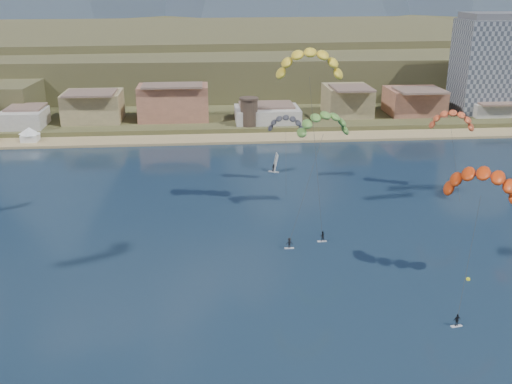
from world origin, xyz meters
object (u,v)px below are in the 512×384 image
kitesurfer_yellow (310,59)px  watchtower (249,111)px  buoy (468,279)px  kitesurfer_green (324,121)px  kitesurfer_orange (483,178)px  apartment_tower (488,64)px  windsurfer (274,166)px

kitesurfer_yellow → watchtower: bearing=95.0°
watchtower → buoy: 101.27m
watchtower → kitesurfer_green: bearing=-82.3°
kitesurfer_yellow → kitesurfer_orange: bearing=-53.5°
apartment_tower → kitesurfer_yellow: 111.35m
windsurfer → buoy: windsurfer is taller
kitesurfer_green → buoy: 39.33m
watchtower → buoy: (26.81, -97.46, -6.26)m
kitesurfer_yellow → kitesurfer_green: bearing=10.7°
watchtower → windsurfer: (3.05, -40.42, -4.91)m
buoy → kitesurfer_green: bearing=120.7°
windsurfer → kitesurfer_orange: bearing=-66.8°
watchtower → kitesurfer_yellow: size_ratio=0.25×
kitesurfer_orange → buoy: kitesurfer_orange is taller
apartment_tower → watchtower: 82.02m
kitesurfer_orange → windsurfer: kitesurfer_orange is taller
watchtower → buoy: watchtower is taller
watchtower → kitesurfer_orange: size_ratio=0.39×
kitesurfer_green → windsurfer: (-6.08, 27.27, -17.30)m
kitesurfer_green → buoy: kitesurfer_green is taller
windsurfer → kitesurfer_yellow: bearing=-83.9°
apartment_tower → watchtower: apartment_tower is taller
apartment_tower → windsurfer: bearing=-144.7°
kitesurfer_orange → windsurfer: bearing=113.2°
apartment_tower → buoy: size_ratio=50.25×
kitesurfer_yellow → kitesurfer_green: (3.09, 0.58, -11.61)m
kitesurfer_yellow → buoy: size_ratio=53.37×
windsurfer → kitesurfer_green: bearing=-77.4°
kitesurfer_yellow → kitesurfer_orange: 38.27m
kitesurfer_orange → watchtower: bearing=105.7°
apartment_tower → buoy: (-53.19, -111.46, -17.71)m
watchtower → kitesurfer_green: 69.42m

